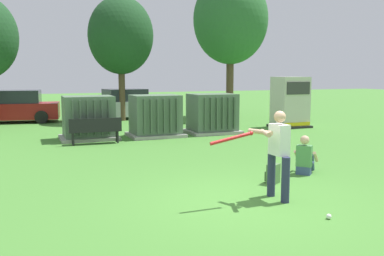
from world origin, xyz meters
TOP-DOWN VIEW (x-y plane):
  - ground_plane at (0.00, 0.00)m, footprint 96.00×96.00m
  - transformer_west at (-1.67, 9.17)m, footprint 2.10×1.70m
  - transformer_mid_west at (0.87, 8.95)m, footprint 2.10×1.70m
  - transformer_mid_east at (3.34, 9.02)m, footprint 2.10×1.70m
  - generator_enclosure at (7.45, 9.49)m, footprint 1.60×1.40m
  - park_bench at (-1.62, 7.92)m, footprint 1.81×0.45m
  - batter at (0.60, -0.10)m, footprint 1.61×0.72m
  - sports_ball at (0.81, -1.42)m, footprint 0.09×0.09m
  - seated_spectator at (2.47, 1.53)m, footprint 0.75×0.72m
  - backpack at (1.22, 0.99)m, footprint 0.38×0.37m
  - tree_center_left at (0.89, 15.05)m, footprint 3.33×3.33m
  - tree_center_right at (6.86, 14.48)m, footprint 4.09×4.09m
  - parked_car_leftmost at (-4.26, 16.19)m, footprint 4.39×2.33m
  - parked_car_left_of_center at (1.12, 15.84)m, footprint 4.40×2.38m

SIDE VIEW (x-z plane):
  - ground_plane at x=0.00m, z-range 0.00..0.00m
  - sports_ball at x=0.81m, z-range 0.00..0.09m
  - backpack at x=1.22m, z-range -0.01..0.43m
  - seated_spectator at x=2.47m, z-range -0.11..0.86m
  - park_bench at x=-1.62m, z-range 0.08..0.99m
  - parked_car_leftmost at x=-4.26m, z-range -0.06..1.56m
  - parked_car_left_of_center at x=1.12m, z-range -0.06..1.56m
  - transformer_west at x=-1.67m, z-range -0.02..1.60m
  - transformer_mid_west at x=0.87m, z-range -0.02..1.60m
  - transformer_mid_east at x=3.34m, z-range -0.02..1.60m
  - batter at x=0.60m, z-range 0.11..1.85m
  - generator_enclosure at x=7.45m, z-range -0.01..2.29m
  - tree_center_left at x=0.89m, z-range 1.18..7.55m
  - tree_center_right at x=6.86m, z-range 1.45..9.26m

